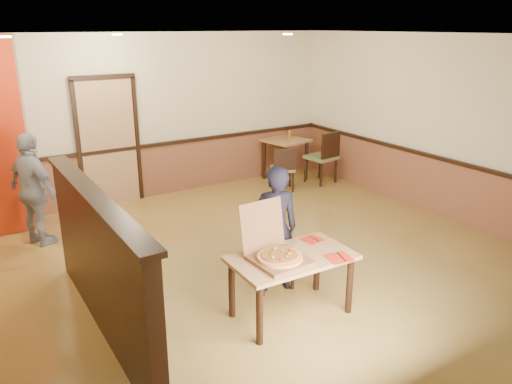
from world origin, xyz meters
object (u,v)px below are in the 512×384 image
(main_table, at_px, (292,265))
(side_table, at_px, (285,148))
(side_chair_right, at_px, (324,155))
(pizza_box, at_px, (276,254))
(diner, at_px, (275,229))
(diner_chair, at_px, (268,243))
(condiment, at_px, (290,134))
(side_chair_left, at_px, (283,167))
(passerby, at_px, (34,190))

(main_table, bearing_deg, side_table, 56.98)
(side_chair_right, relative_size, pizza_box, 1.61)
(side_chair_right, height_order, pizza_box, pizza_box)
(pizza_box, bearing_deg, side_chair_right, 42.25)
(main_table, xyz_separation_m, diner, (0.17, 0.55, 0.17))
(main_table, bearing_deg, pizza_box, 178.11)
(diner_chair, bearing_deg, condiment, 58.70)
(condiment, bearing_deg, diner_chair, -129.00)
(main_table, xyz_separation_m, side_chair_right, (3.25, 3.41, -0.02))
(main_table, xyz_separation_m, pizza_box, (-0.18, 0.01, 0.18))
(main_table, bearing_deg, condiment, 56.06)
(side_chair_left, height_order, side_table, side_chair_left)
(side_chair_right, bearing_deg, condiment, -74.15)
(main_table, bearing_deg, passerby, 121.41)
(passerby, bearing_deg, condiment, -105.54)
(diner, bearing_deg, side_table, -108.74)
(diner_chair, relative_size, pizza_box, 1.48)
(diner, xyz_separation_m, passerby, (-2.06, 2.76, 0.05))
(side_table, height_order, pizza_box, pizza_box)
(diner_chair, distance_m, side_table, 4.24)
(passerby, relative_size, pizza_box, 2.50)
(passerby, distance_m, condiment, 4.90)
(side_table, bearing_deg, main_table, -124.63)
(diner_chair, xyz_separation_m, side_chair_right, (3.07, 2.71, 0.04))
(passerby, height_order, condiment, passerby)
(diner_chair, relative_size, diner, 0.63)
(pizza_box, bearing_deg, main_table, -5.98)
(side_chair_right, distance_m, passerby, 5.15)
(diner, bearing_deg, diner_chair, -76.19)
(diner_chair, height_order, side_chair_left, diner_chair)
(diner_chair, height_order, condiment, condiment)
(side_table, height_order, condiment, condiment)
(side_table, distance_m, pizza_box, 5.01)
(side_table, bearing_deg, diner_chair, -128.06)
(side_chair_right, bearing_deg, diner, 34.56)
(main_table, height_order, pizza_box, pizza_box)
(side_chair_right, xyz_separation_m, diner, (-3.08, -2.86, 0.18))
(side_chair_right, bearing_deg, diner_chair, 33.14)
(main_table, height_order, side_table, side_table)
(pizza_box, distance_m, condiment, 5.15)
(side_table, xyz_separation_m, passerby, (-4.69, -0.72, 0.17))
(pizza_box, bearing_deg, passerby, 114.94)
(main_table, relative_size, pizza_box, 2.03)
(diner, relative_size, passerby, 0.94)
(diner_chair, height_order, side_table, diner_chair)
(pizza_box, bearing_deg, diner, 54.72)
(side_chair_left, xyz_separation_m, condiment, (0.63, 0.68, 0.42))
(side_chair_left, distance_m, side_chair_right, 0.94)
(main_table, relative_size, side_chair_right, 1.26)
(condiment, bearing_deg, pizza_box, -127.29)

